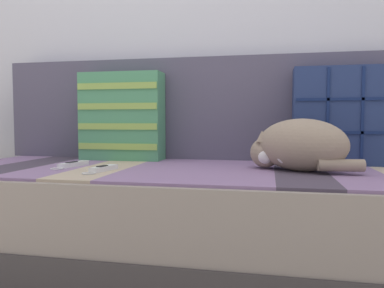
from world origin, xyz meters
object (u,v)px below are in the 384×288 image
at_px(game_remote_near, 73,165).
at_px(game_remote_far, 103,169).
at_px(couch, 179,215).
at_px(sleeping_cat, 297,146).
at_px(throw_pillow_quilted, 342,116).
at_px(throw_pillow_striped, 122,116).

height_order(game_remote_near, game_remote_far, same).
bearing_deg(couch, sleeping_cat, -3.57).
height_order(throw_pillow_quilted, game_remote_far, throw_pillow_quilted).
distance_m(couch, sleeping_cat, 0.55).
bearing_deg(sleeping_cat, game_remote_far, -167.65).
bearing_deg(game_remote_near, throw_pillow_striped, 73.36).
bearing_deg(throw_pillow_striped, game_remote_far, -77.92).
xyz_separation_m(throw_pillow_quilted, game_remote_near, (-1.11, -0.31, -0.20)).
bearing_deg(throw_pillow_quilted, throw_pillow_striped, -179.97).
distance_m(throw_pillow_quilted, game_remote_far, 1.03).
bearing_deg(game_remote_far, game_remote_near, 150.52).
xyz_separation_m(throw_pillow_striped, game_remote_near, (-0.09, -0.31, -0.20)).
distance_m(couch, throw_pillow_quilted, 0.82).
bearing_deg(throw_pillow_striped, throw_pillow_quilted, 0.03).
relative_size(sleeping_cat, game_remote_far, 2.10).
relative_size(couch, throw_pillow_striped, 4.83).
bearing_deg(sleeping_cat, throw_pillow_striped, 162.26).
bearing_deg(game_remote_near, couch, 10.81).
bearing_deg(game_remote_far, sleeping_cat, 12.35).
xyz_separation_m(couch, sleeping_cat, (0.46, -0.03, 0.29)).
height_order(couch, sleeping_cat, sleeping_cat).
height_order(couch, game_remote_near, game_remote_near).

